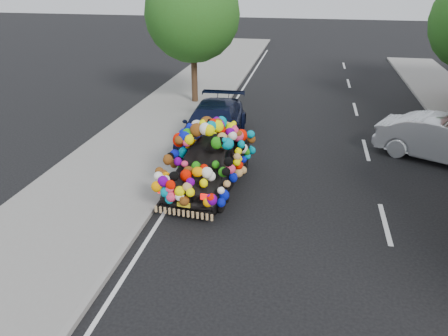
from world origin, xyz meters
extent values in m
plane|color=black|center=(0.00, 0.00, 0.00)|extent=(100.00, 100.00, 0.00)
cube|color=gray|center=(-4.30, 0.00, 0.06)|extent=(4.00, 60.00, 0.12)
cube|color=gray|center=(-2.35, 0.00, 0.07)|extent=(0.15, 60.00, 0.13)
cylinder|color=#332114|center=(-3.80, 9.50, 1.36)|extent=(0.28, 0.28, 2.73)
sphere|color=#2B5115|center=(-3.80, 9.50, 4.03)|extent=(4.20, 4.20, 4.20)
imported|color=black|center=(-1.18, 1.21, 0.70)|extent=(2.03, 4.26, 1.40)
cube|color=red|center=(-1.93, -0.81, 0.78)|extent=(0.22, 0.08, 0.14)
cube|color=red|center=(-0.81, -0.91, 0.78)|extent=(0.22, 0.08, 0.14)
cube|color=yellow|center=(-1.37, -0.87, 0.48)|extent=(0.34, 0.07, 0.12)
imported|color=black|center=(-1.80, 4.50, 0.72)|extent=(2.20, 5.02, 1.44)
imported|color=silver|center=(5.99, 4.49, 0.72)|extent=(4.57, 3.30, 1.43)
camera|label=1|loc=(1.45, -9.97, 5.82)|focal=35.00mm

